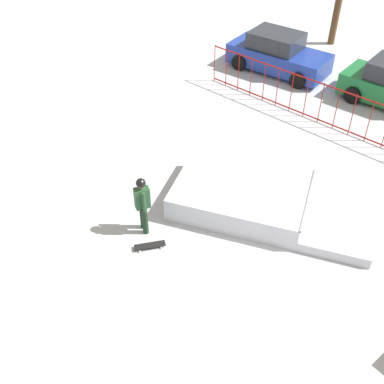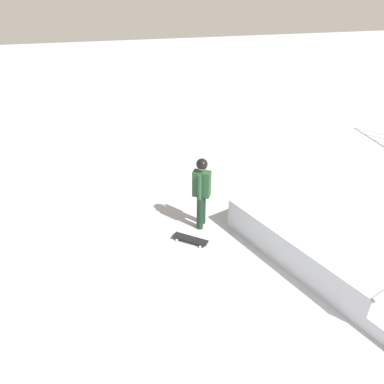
{
  "view_description": "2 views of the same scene",
  "coord_description": "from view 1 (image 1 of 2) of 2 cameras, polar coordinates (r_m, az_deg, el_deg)",
  "views": [
    {
      "loc": [
        4.25,
        -8.21,
        8.93
      ],
      "look_at": [
        -1.79,
        -0.83,
        0.9
      ],
      "focal_mm": 44.43,
      "sensor_mm": 36.0,
      "label": 1
    },
    {
      "loc": [
        4.48,
        -3.9,
        5.17
      ],
      "look_at": [
        -2.35,
        -2.25,
        1.0
      ],
      "focal_mm": 35.08,
      "sensor_mm": 36.0,
      "label": 2
    }
  ],
  "objects": [
    {
      "name": "skater",
      "position": [
        12.09,
        -5.97,
        -1.12
      ],
      "size": [
        0.39,
        0.44,
        1.73
      ],
      "rotation": [
        0.0,
        0.0,
        4.19
      ],
      "color": "black",
      "rests_on": "ground"
    },
    {
      "name": "parked_car_blue",
      "position": [
        20.57,
        10.26,
        15.97
      ],
      "size": [
        4.18,
        2.09,
        1.6
      ],
      "rotation": [
        0.0,
        0.0,
        0.05
      ],
      "color": "#1E3899",
      "rests_on": "ground"
    },
    {
      "name": "skate_ramp",
      "position": [
        13.25,
        7.89,
        -0.92
      ],
      "size": [
        5.97,
        4.31,
        0.74
      ],
      "rotation": [
        0.0,
        0.0,
        0.35
      ],
      "color": "silver",
      "rests_on": "ground"
    },
    {
      "name": "skateboard",
      "position": [
        12.25,
        -5.09,
        -6.41
      ],
      "size": [
        0.65,
        0.75,
        0.09
      ],
      "rotation": [
        0.0,
        0.0,
        4.05
      ],
      "color": "black",
      "rests_on": "ground"
    },
    {
      "name": "ground_plane",
      "position": [
        12.86,
        8.58,
        -4.49
      ],
      "size": [
        60.0,
        60.0,
        0.0
      ],
      "primitive_type": "plane",
      "color": "#B2B7C1"
    },
    {
      "name": "perimeter_fence",
      "position": [
        16.72,
        19.62,
        8.41
      ],
      "size": [
        12.5,
        0.56,
        1.5
      ],
      "rotation": [
        0.0,
        0.0,
        -0.04
      ],
      "color": "maroon",
      "rests_on": "ground"
    }
  ]
}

